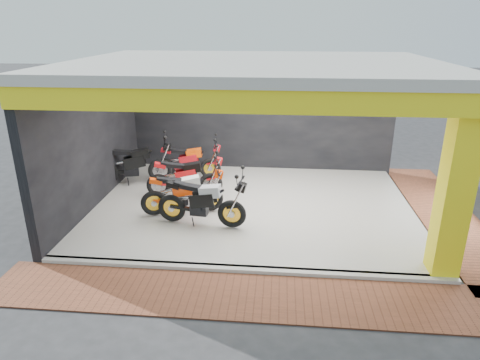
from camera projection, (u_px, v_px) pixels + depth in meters
name	position (u px, v px, depth m)	size (l,w,h in m)	color
ground	(247.00, 246.00, 9.19)	(80.00, 80.00, 0.00)	#2D2D30
showroom_floor	(253.00, 206.00, 11.04)	(8.00, 6.00, 0.10)	silver
showroom_ceiling	(255.00, 65.00, 9.80)	(8.40, 6.40, 0.20)	beige
back_wall	(260.00, 116.00, 13.34)	(8.20, 0.20, 3.50)	black
left_wall	(92.00, 139.00, 10.81)	(0.20, 6.20, 3.50)	black
corner_column	(456.00, 189.00, 7.55)	(0.50, 0.50, 3.50)	yellow
header_beam_front	(243.00, 100.00, 7.11)	(8.40, 0.30, 0.40)	yellow
header_beam_right	(433.00, 80.00, 9.55)	(0.30, 6.40, 0.40)	yellow
floor_kerb	(243.00, 270.00, 8.22)	(8.00, 0.20, 0.10)	silver
paver_front	(239.00, 295.00, 7.50)	(9.00, 1.40, 0.03)	brown
paver_right	(446.00, 215.00, 10.63)	(1.40, 7.00, 0.03)	brown
moto_hero	(210.00, 187.00, 10.39)	(2.11, 0.78, 1.29)	#DC3D09
moto_row_a	(232.00, 201.00, 9.53)	(2.22, 0.82, 1.36)	black
moto_row_b	(210.00, 173.00, 11.34)	(2.13, 0.79, 1.30)	red
moto_row_c	(210.00, 159.00, 12.59)	(2.09, 0.77, 1.28)	red
moto_row_d	(159.00, 159.00, 12.29)	(2.32, 0.86, 1.42)	black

